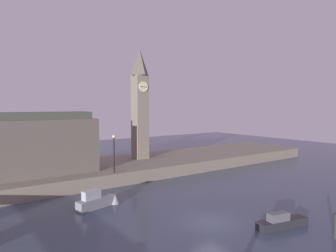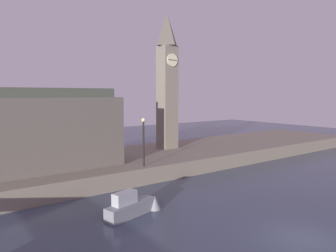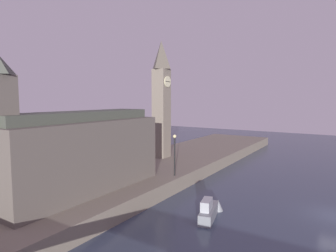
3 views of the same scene
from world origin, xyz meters
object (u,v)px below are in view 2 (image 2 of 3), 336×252
(parliament_hall, at_px, (24,130))
(boat_cruiser_grey, at_px, (134,206))
(clock_tower, at_px, (167,79))
(streetlamp, at_px, (143,137))

(parliament_hall, relative_size, boat_cruiser_grey, 3.50)
(parliament_hall, bearing_deg, clock_tower, 7.93)
(parliament_hall, bearing_deg, boat_cruiser_grey, -67.61)
(clock_tower, distance_m, streetlamp, 11.47)
(clock_tower, relative_size, boat_cruiser_grey, 3.64)
(streetlamp, relative_size, boat_cruiser_grey, 1.00)
(parliament_hall, height_order, streetlamp, parliament_hall)
(boat_cruiser_grey, bearing_deg, parliament_hall, 112.39)
(clock_tower, xyz_separation_m, boat_cruiser_grey, (-12.10, -12.85, -9.11))
(parliament_hall, relative_size, streetlamp, 3.50)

